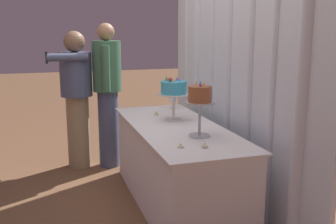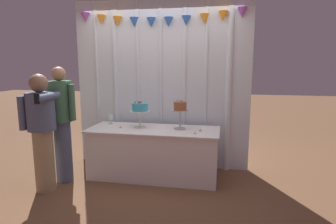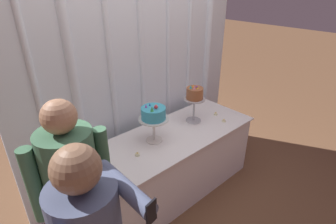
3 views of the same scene
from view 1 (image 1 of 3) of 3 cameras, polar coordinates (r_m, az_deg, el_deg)
ground_plane at (r=3.70m, az=-0.33°, el=-13.18°), size 24.00×24.00×0.00m
draped_curtain at (r=3.56m, az=9.20°, el=9.03°), size 2.80×0.16×2.65m
cake_table at (r=3.59m, az=1.21°, el=-7.68°), size 1.91×0.74×0.73m
cake_display_nearleft at (r=3.64m, az=0.81°, el=3.21°), size 0.30×0.30×0.41m
cake_display_nearright at (r=3.09m, az=4.62°, el=2.01°), size 0.24×0.24×0.44m
wine_glass at (r=4.22m, az=0.69°, el=1.84°), size 0.07×0.07×0.14m
tealight_far_left at (r=3.92m, az=-1.70°, el=-0.30°), size 0.05×0.05×0.03m
tealight_near_left at (r=2.85m, az=1.82°, el=-5.00°), size 0.05×0.05×0.03m
tealight_near_right at (r=2.86m, az=5.31°, el=-4.94°), size 0.05×0.05×0.04m
guest_man_pink_jacket at (r=4.52m, az=-8.70°, el=3.22°), size 0.48×0.37×1.63m
guest_man_dark_suit at (r=4.56m, az=-13.05°, el=2.47°), size 0.49×0.56×1.55m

